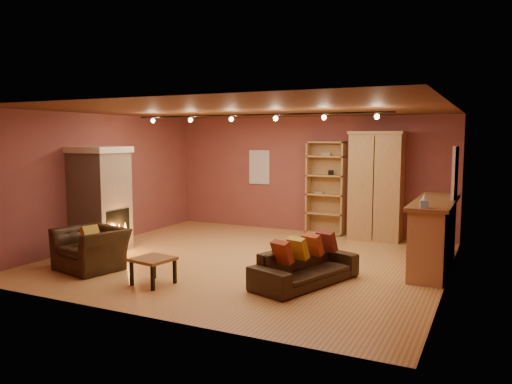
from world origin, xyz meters
The scene contains 16 objects.
floor centered at (0.00, 0.00, 0.00)m, with size 7.00×7.00×0.00m, color #AD773D.
ceiling centered at (0.00, 0.00, 2.80)m, with size 7.00×7.00×0.00m, color brown.
back_wall centered at (0.00, 3.25, 1.40)m, with size 7.00×0.02×2.80m, color brown.
left_wall centered at (-3.50, 0.00, 1.40)m, with size 0.02×6.50×2.80m, color brown.
right_wall centered at (3.50, 0.00, 1.40)m, with size 0.02×6.50×2.80m, color brown.
fireplace centered at (-3.04, -0.60, 1.06)m, with size 1.01×0.98×2.12m.
back_window centered at (-1.30, 3.23, 1.55)m, with size 0.56×0.04×0.86m, color silver.
bookcase centered at (0.51, 3.13, 1.12)m, with size 0.90×0.35×2.21m.
armoire centered at (1.74, 2.94, 1.22)m, with size 1.20×0.68×2.44m.
bar_counter centered at (3.20, 0.89, 0.62)m, with size 0.67×2.54×1.22m.
tissue_box centered at (3.15, -0.19, 1.31)m, with size 0.14×0.14×0.22m.
right_window centered at (3.47, 1.40, 1.65)m, with size 0.05×0.90×1.00m, color silver.
loveseat centered at (1.50, -0.98, 0.39)m, with size 1.15×1.98×0.78m.
armchair centered at (-2.20, -1.76, 0.49)m, with size 1.25×0.96×0.97m.
coffee_table centered at (-0.65, -2.04, 0.36)m, with size 0.65×0.65×0.43m.
track_rail centered at (0.00, 0.20, 2.69)m, with size 5.20×0.09×0.13m.
Camera 1 is at (4.12, -8.23, 2.30)m, focal length 35.00 mm.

